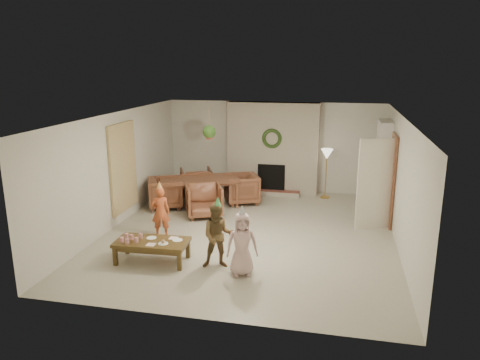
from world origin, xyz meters
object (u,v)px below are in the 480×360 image
(child_red, at_px, (161,212))
(dining_table, at_px, (200,192))
(dining_chair_far, at_px, (196,182))
(dining_chair_right, at_px, (241,189))
(coffee_table_top, at_px, (152,242))
(dining_chair_left, at_px, (166,193))
(child_plaid, at_px, (218,236))
(dining_chair_near, at_px, (204,201))
(child_pink, at_px, (242,244))

(child_red, bearing_deg, dining_table, -112.71)
(dining_table, xyz_separation_m, child_red, (-0.17, -2.22, 0.19))
(dining_chair_far, relative_size, child_red, 0.79)
(dining_chair_right, bearing_deg, coffee_table_top, -35.88)
(dining_table, bearing_deg, dining_chair_left, 180.00)
(dining_table, distance_m, dining_chair_right, 1.08)
(child_red, bearing_deg, dining_chair_right, -131.95)
(dining_table, bearing_deg, child_plaid, -91.47)
(dining_chair_right, bearing_deg, dining_chair_far, -128.66)
(dining_chair_left, xyz_separation_m, child_red, (0.62, -1.87, 0.15))
(dining_chair_far, xyz_separation_m, dining_chair_right, (1.33, -0.36, 0.00))
(child_plaid, bearing_deg, dining_chair_near, 97.28)
(dining_table, bearing_deg, child_red, -117.94)
(dining_chair_far, xyz_separation_m, coffee_table_top, (0.49, -4.23, -0.01))
(dining_table, height_order, dining_chair_near, dining_chair_near)
(dining_chair_near, xyz_separation_m, dining_chair_right, (0.64, 1.22, 0.00))
(dining_chair_right, bearing_deg, dining_chair_left, -90.00)
(dining_chair_right, bearing_deg, dining_chair_near, -51.34)
(dining_chair_left, bearing_deg, dining_chair_near, -135.00)
(dining_chair_right, relative_size, child_pink, 0.76)
(dining_chair_near, xyz_separation_m, child_pink, (1.51, -2.81, 0.17))
(dining_table, bearing_deg, dining_chair_near, -90.00)
(dining_table, distance_m, dining_chair_near, 0.86)
(dining_chair_far, xyz_separation_m, child_pink, (2.20, -4.39, 0.17))
(child_plaid, relative_size, child_pink, 1.06)
(dining_table, height_order, child_plaid, child_plaid)
(dining_table, xyz_separation_m, dining_chair_far, (-0.35, 0.79, 0.04))
(dining_chair_right, distance_m, child_plaid, 3.86)
(dining_chair_left, height_order, coffee_table_top, dining_chair_left)
(dining_chair_near, distance_m, child_plaid, 2.82)
(dining_chair_far, distance_m, coffee_table_top, 4.26)
(dining_chair_near, xyz_separation_m, dining_chair_far, (-0.69, 1.58, 0.00))
(dining_table, xyz_separation_m, dining_chair_right, (0.99, 0.43, 0.04))
(dining_chair_left, distance_m, child_pink, 4.20)
(dining_chair_near, height_order, child_pink, child_pink)
(dining_chair_left, xyz_separation_m, child_pink, (2.65, -3.25, 0.17))
(dining_chair_left, bearing_deg, child_pink, -164.51)
(coffee_table_top, distance_m, child_plaid, 1.26)
(dining_chair_far, relative_size, child_plaid, 0.71)
(dining_chair_right, height_order, coffee_table_top, dining_chair_right)
(dining_table, xyz_separation_m, dining_chair_near, (0.35, -0.79, 0.04))
(coffee_table_top, relative_size, child_red, 1.24)
(child_pink, bearing_deg, child_plaid, 139.77)
(dining_chair_near, xyz_separation_m, coffee_table_top, (-0.20, -2.65, -0.01))
(coffee_table_top, relative_size, child_pink, 1.19)
(dining_chair_near, bearing_deg, dining_chair_far, 90.00)
(dining_chair_near, bearing_deg, dining_chair_left, 135.00)
(dining_chair_left, xyz_separation_m, child_plaid, (2.18, -3.06, 0.21))
(dining_chair_right, xyz_separation_m, child_pink, (0.87, -4.03, 0.17))
(dining_table, height_order, dining_chair_far, dining_chair_far)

